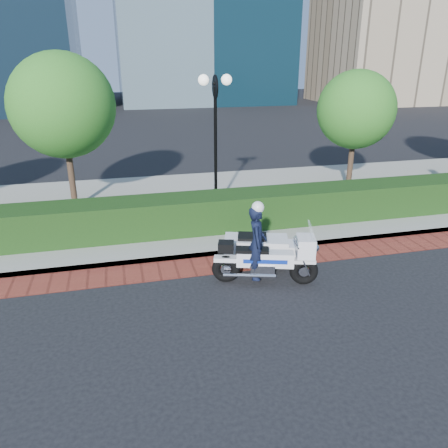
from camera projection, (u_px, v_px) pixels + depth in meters
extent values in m
plane|color=black|center=(225.00, 295.00, 9.46)|extent=(120.00, 120.00, 0.00)
cube|color=maroon|center=(210.00, 265.00, 10.81)|extent=(60.00, 1.00, 0.01)
cube|color=gray|center=(182.00, 206.00, 14.87)|extent=(60.00, 8.00, 0.15)
cube|color=black|center=(194.00, 213.00, 12.48)|extent=(18.00, 1.20, 1.00)
cylinder|color=black|center=(216.00, 205.00, 14.28)|extent=(0.30, 0.30, 0.30)
cylinder|color=black|center=(216.00, 149.00, 13.62)|extent=(0.10, 0.10, 3.70)
cylinder|color=black|center=(215.00, 87.00, 12.96)|extent=(0.04, 0.70, 0.70)
sphere|color=white|center=(203.00, 80.00, 12.81)|extent=(0.32, 0.32, 0.32)
sphere|color=white|center=(227.00, 80.00, 12.96)|extent=(0.32, 0.32, 0.32)
cylinder|color=#332319|center=(71.00, 176.00, 14.12)|extent=(0.20, 0.20, 2.17)
sphere|color=#255B16|center=(62.00, 106.00, 13.33)|extent=(3.20, 3.20, 3.20)
cylinder|color=#332319|center=(351.00, 163.00, 16.40)|extent=(0.20, 0.20, 1.92)
sphere|color=#255B16|center=(356.00, 110.00, 15.70)|extent=(2.80, 2.80, 2.80)
torus|color=black|center=(226.00, 269.00, 9.93)|extent=(0.67, 0.38, 0.65)
torus|color=black|center=(304.00, 271.00, 9.83)|extent=(0.67, 0.38, 0.65)
cube|color=silver|center=(265.00, 259.00, 9.78)|extent=(1.31, 0.68, 0.33)
cube|color=silver|center=(263.00, 268.00, 9.86)|extent=(0.63, 0.53, 0.27)
cube|color=silver|center=(306.00, 246.00, 9.61)|extent=(0.53, 0.63, 0.44)
cube|color=silver|center=(311.00, 232.00, 9.48)|extent=(0.26, 0.50, 0.39)
cube|color=black|center=(252.00, 250.00, 9.72)|extent=(0.79, 0.50, 0.10)
cube|color=black|center=(226.00, 247.00, 9.73)|extent=(0.42, 0.40, 0.22)
cube|color=silver|center=(256.00, 248.00, 10.60)|extent=(1.65, 1.10, 0.54)
cube|color=black|center=(252.00, 237.00, 10.50)|extent=(0.80, 0.67, 0.08)
torus|color=black|center=(252.00, 249.00, 11.13)|extent=(0.51, 0.29, 0.49)
imported|color=black|center=(257.00, 243.00, 9.65)|extent=(0.57, 0.71, 1.69)
sphere|color=white|center=(258.00, 208.00, 9.35)|extent=(0.27, 0.27, 0.27)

